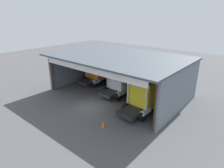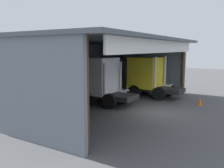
# 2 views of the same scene
# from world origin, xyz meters

# --- Properties ---
(ground_plane) EXTENTS (80.00, 80.00, 0.00)m
(ground_plane) POSITION_xyz_m (0.00, 0.00, 0.00)
(ground_plane) COLOR #4C4C4F
(ground_plane) RESTS_ON ground
(workshop_shed) EXTENTS (16.39, 11.05, 5.09)m
(workshop_shed) POSITION_xyz_m (0.00, 5.78, 3.63)
(workshop_shed) COLOR slate
(workshop_shed) RESTS_ON ground
(truck_orange_center_left_bay) EXTENTS (2.84, 4.32, 3.52)m
(truck_orange_center_left_bay) POSITION_xyz_m (-4.98, 5.84, 1.78)
(truck_orange_center_left_bay) COLOR orange
(truck_orange_center_left_bay) RESTS_ON ground
(truck_white_center_right_bay) EXTENTS (2.71, 4.22, 3.65)m
(truck_white_center_right_bay) POSITION_xyz_m (0.34, 4.52, 1.91)
(truck_white_center_right_bay) COLOR white
(truck_white_center_right_bay) RESTS_ON ground
(truck_yellow_center_bay) EXTENTS (2.78, 4.96, 3.69)m
(truck_yellow_center_bay) POSITION_xyz_m (5.01, 2.60, 1.90)
(truck_yellow_center_bay) COLOR yellow
(truck_yellow_center_bay) RESTS_ON ground
(oil_drum) EXTENTS (0.58, 0.58, 0.88)m
(oil_drum) POSITION_xyz_m (-2.94, 9.10, 0.44)
(oil_drum) COLOR #B21E19
(oil_drum) RESTS_ON ground
(tool_cart) EXTENTS (0.90, 0.60, 1.00)m
(tool_cart) POSITION_xyz_m (2.90, 8.68, 0.50)
(tool_cart) COLOR red
(tool_cart) RESTS_ON ground
(traffic_cone) EXTENTS (0.36, 0.36, 0.56)m
(traffic_cone) POSITION_xyz_m (3.72, -2.24, 0.28)
(traffic_cone) COLOR orange
(traffic_cone) RESTS_ON ground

